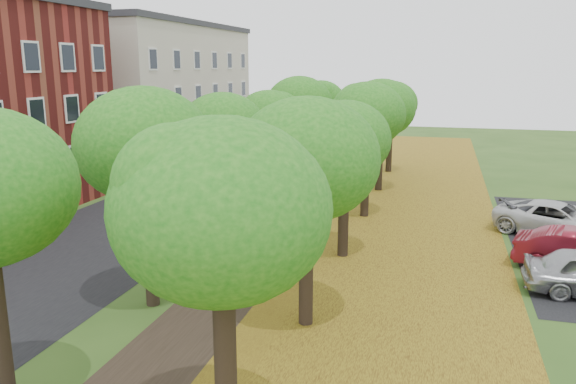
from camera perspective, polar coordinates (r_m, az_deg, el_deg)
The scene contains 8 objects.
street_asphalt at distance 27.86m, azimuth -14.22°, elevation -2.46°, with size 8.00×70.00×0.01m, color black.
footpath at distance 25.10m, azimuth 0.89°, elevation -3.75°, with size 3.20×70.00×0.01m, color black.
leaf_verge at distance 24.38m, azimuth 12.38°, elevation -4.55°, with size 7.50×70.00×0.01m, color olive.
tree_row_west at distance 24.84m, azimuth -4.02°, elevation 6.78°, with size 3.61×33.61×6.14m.
tree_row_east at distance 23.68m, azimuth 7.07°, elevation 6.43°, with size 3.61×33.61×6.14m.
building_cream at distance 47.32m, azimuth -13.92°, elevation 10.08°, with size 10.30×20.30×10.40m.
car_grey at distance 27.50m, azimuth 25.39°, elevation -2.14°, with size 1.81×4.46×1.29m, color #38383D.
car_white at distance 26.50m, azimuth 25.76°, elevation -2.56°, with size 2.38×5.16×1.43m, color silver.
Camera 1 is at (6.03, -8.29, 7.15)m, focal length 35.00 mm.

